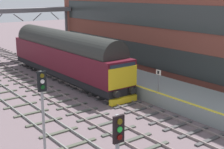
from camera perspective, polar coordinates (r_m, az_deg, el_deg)
ground_plane at (r=27.11m, az=-2.18°, el=-3.36°), size 140.00×140.00×0.00m
track_main at (r=27.09m, az=-2.18°, el=-3.25°), size 2.50×60.00×0.15m
track_adjacent_west at (r=25.40m, az=-8.56°, el=-4.60°), size 2.50×60.00×0.15m
track_adjacent_far_west at (r=24.22m, az=-14.81°, el=-5.86°), size 2.50×60.00×0.15m
station_platform at (r=29.08m, az=3.64°, el=-1.13°), size 4.00×44.00×1.01m
station_building at (r=33.24m, az=9.66°, el=10.00°), size 4.85×33.15×11.72m
diesel_locomotive at (r=31.29m, az=-8.26°, el=3.56°), size 2.74×18.07×4.68m
signal_post_mid at (r=16.26m, az=-12.00°, el=-4.98°), size 0.44×0.22×4.52m
platform_number_sign at (r=24.10m, az=8.13°, el=-0.46°), size 0.10×0.44×1.66m
waiting_passenger at (r=35.11m, az=-4.08°, el=4.00°), size 0.36×0.51×1.64m
overhead_footbridge at (r=40.66m, az=-17.69°, el=10.16°), size 15.71×2.00×6.32m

